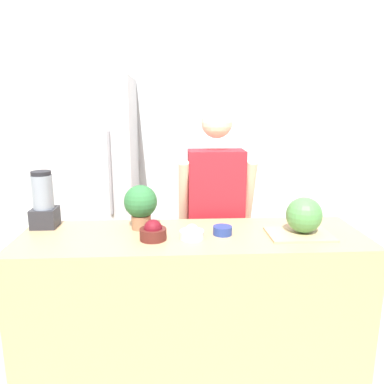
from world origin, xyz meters
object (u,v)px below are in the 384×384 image
at_px(bowl_cherries, 153,232).
at_px(bowl_small_blue, 222,230).
at_px(bowl_cream, 192,233).
at_px(watermelon, 304,215).
at_px(potted_plant, 141,204).
at_px(refrigerator, 91,187).
at_px(blender, 44,202).
at_px(person, 215,220).

xyz_separation_m(bowl_cherries, bowl_small_blue, (0.40, 0.06, -0.02)).
bearing_deg(bowl_cream, bowl_small_blue, 17.56).
xyz_separation_m(watermelon, potted_plant, (-0.96, 0.16, 0.04)).
relative_size(bowl_cream, bowl_small_blue, 1.23).
distance_m(refrigerator, blender, 1.03).
bearing_deg(blender, refrigerator, 86.12).
relative_size(watermelon, potted_plant, 0.76).
bearing_deg(bowl_small_blue, refrigerator, 129.60).
bearing_deg(bowl_cherries, potted_plant, 112.18).
bearing_deg(blender, bowl_small_blue, -10.51).
bearing_deg(person, bowl_small_blue, -91.99).
relative_size(refrigerator, person, 1.14).
relative_size(person, blender, 4.66).
bearing_deg(watermelon, person, 131.25).
bearing_deg(bowl_cream, blender, 163.97).
xyz_separation_m(person, potted_plant, (-0.50, -0.36, 0.22)).
relative_size(person, watermelon, 7.88).
xyz_separation_m(person, watermelon, (0.46, -0.52, 0.18)).
bearing_deg(bowl_cream, refrigerator, 122.94).
height_order(person, bowl_cherries, person).
height_order(person, watermelon, person).
xyz_separation_m(bowl_cream, bowl_small_blue, (0.18, 0.06, -0.01)).
bearing_deg(bowl_cream, potted_plant, 147.04).
bearing_deg(bowl_small_blue, person, 88.01).
distance_m(refrigerator, bowl_cherries, 1.42).
relative_size(person, potted_plant, 6.02).
relative_size(refrigerator, potted_plant, 6.89).
xyz_separation_m(bowl_cherries, bowl_cream, (0.22, 0.00, -0.01)).
xyz_separation_m(blender, potted_plant, (0.60, -0.06, -0.00)).
bearing_deg(person, watermelon, -48.75).
bearing_deg(watermelon, bowl_cream, -176.90).
height_order(bowl_cherries, bowl_small_blue, bowl_cherries).
relative_size(refrigerator, watermelon, 9.02).
height_order(blender, potted_plant, blender).
height_order(refrigerator, person, refrigerator).
xyz_separation_m(bowl_small_blue, potted_plant, (-0.48, 0.14, 0.13)).
distance_m(bowl_cream, potted_plant, 0.38).
bearing_deg(refrigerator, person, -35.25).
height_order(bowl_cherries, bowl_cream, bowl_cherries).
bearing_deg(bowl_small_blue, watermelon, -2.70).
height_order(bowl_cream, potted_plant, potted_plant).
bearing_deg(refrigerator, bowl_small_blue, -50.40).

